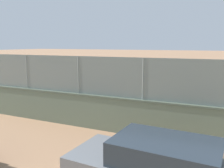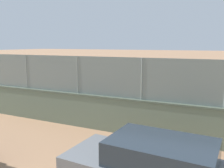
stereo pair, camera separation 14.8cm
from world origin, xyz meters
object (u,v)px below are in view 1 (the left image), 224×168
(player_near_wall_returning, at_px, (86,80))
(sports_ball, at_px, (96,96))
(player_crossing_court, at_px, (116,82))
(spare_ball_by_wall, at_px, (27,108))

(player_near_wall_returning, height_order, sports_ball, player_near_wall_returning)
(player_near_wall_returning, bearing_deg, sports_ball, 142.82)
(player_crossing_court, distance_m, spare_ball_by_wall, 6.78)
(player_crossing_court, xyz_separation_m, sports_ball, (0.76, 1.74, -0.82))
(player_near_wall_returning, bearing_deg, player_crossing_court, -165.55)
(sports_ball, distance_m, spare_ball_by_wall, 4.83)
(player_crossing_court, distance_m, player_near_wall_returning, 2.36)
(player_crossing_court, height_order, sports_ball, player_crossing_court)
(sports_ball, bearing_deg, spare_ball_by_wall, 63.71)
(player_crossing_court, relative_size, spare_ball_by_wall, 12.24)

